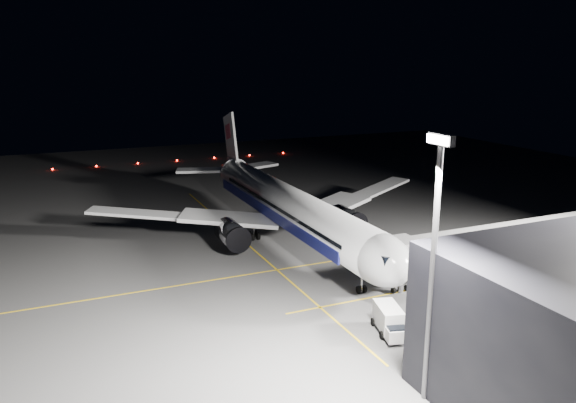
# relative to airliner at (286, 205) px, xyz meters

# --- Properties ---
(ground) EXTENTS (200.00, 200.00, 0.00)m
(ground) POSITION_rel_airliner_xyz_m (1.08, 0.00, -5.16)
(ground) COLOR #4C4C4F
(ground) RESTS_ON ground
(guide_line_main) EXTENTS (0.25, 80.00, 0.01)m
(guide_line_main) POSITION_rel_airliner_xyz_m (11.08, 0.00, -5.16)
(guide_line_main) COLOR gold
(guide_line_main) RESTS_ON ground
(guide_line_cross) EXTENTS (70.00, 0.25, 0.01)m
(guide_line_cross) POSITION_rel_airliner_xyz_m (1.08, -6.00, -5.16)
(guide_line_cross) COLOR gold
(guide_line_cross) RESTS_ON ground
(guide_line_side) EXTENTS (0.25, 40.00, 0.01)m
(guide_line_side) POSITION_rel_airliner_xyz_m (23.08, 10.00, -5.16)
(guide_line_side) COLOR gold
(guide_line_side) RESTS_ON ground
(airliner) EXTENTS (61.48, 54.22, 16.64)m
(airliner) POSITION_rel_airliner_xyz_m (0.00, 0.00, 0.00)
(airliner) COLOR silver
(airliner) RESTS_ON ground
(jet_bridge) EXTENTS (3.60, 34.40, 6.30)m
(jet_bridge) POSITION_rel_airliner_xyz_m (23.08, 18.06, -0.58)
(jet_bridge) COLOR #B2B2B7
(jet_bridge) RESTS_ON ground
(floodlight_mast_south) EXTENTS (2.40, 0.67, 20.70)m
(floodlight_mast_south) POSITION_rel_airliner_xyz_m (41.08, -6.01, 7.21)
(floodlight_mast_south) COLOR #59595E
(floodlight_mast_south) RESTS_ON ground
(taxiway_lights) EXTENTS (0.44, 60.44, 0.44)m
(taxiway_lights) POSITION_rel_airliner_xyz_m (-70.92, 0.00, -4.94)
(taxiway_lights) COLOR #FF140A
(taxiway_lights) RESTS_ON ground
(service_truck) EXTENTS (5.57, 3.38, 2.67)m
(service_truck) POSITION_rel_airliner_xyz_m (31.08, -2.58, -3.74)
(service_truck) COLOR white
(service_truck) RESTS_ON ground
(baggage_tug) EXTENTS (2.65, 2.33, 1.64)m
(baggage_tug) POSITION_rel_airliner_xyz_m (-8.42, 11.89, -4.41)
(baggage_tug) COLOR black
(baggage_tug) RESTS_ON ground
(safety_cone_a) EXTENTS (0.45, 0.45, 0.67)m
(safety_cone_a) POSITION_rel_airliner_xyz_m (0.48, 11.07, -4.83)
(safety_cone_a) COLOR #FF3E0A
(safety_cone_a) RESTS_ON ground
(safety_cone_b) EXTENTS (0.37, 0.37, 0.55)m
(safety_cone_b) POSITION_rel_airliner_xyz_m (-5.08, 4.00, -4.89)
(safety_cone_b) COLOR #FF3E0A
(safety_cone_b) RESTS_ON ground
(safety_cone_c) EXTENTS (0.44, 0.44, 0.66)m
(safety_cone_c) POSITION_rel_airliner_xyz_m (7.00, 9.53, -4.83)
(safety_cone_c) COLOR #FF3E0A
(safety_cone_c) RESTS_ON ground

